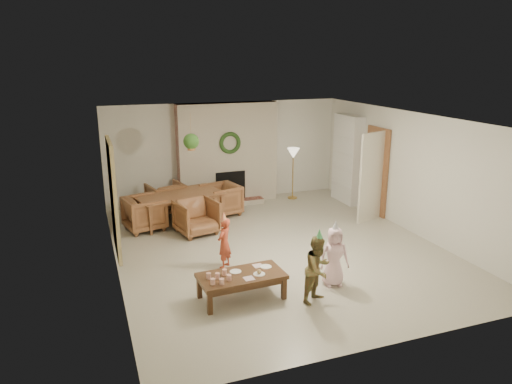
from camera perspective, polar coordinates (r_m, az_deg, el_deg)
name	(u,v)px	position (r m, az deg, el deg)	size (l,w,h in m)	color
floor	(278,248)	(9.36, 2.58, -6.66)	(7.00, 7.00, 0.00)	#B7B29E
ceiling	(279,119)	(8.71, 2.79, 8.71)	(7.00, 7.00, 0.00)	white
wall_back	(225,152)	(12.18, -3.68, 4.79)	(7.00, 7.00, 0.00)	silver
wall_front	(389,257)	(6.05, 15.61, -7.41)	(7.00, 7.00, 0.00)	silver
wall_left	(112,202)	(8.31, -16.79, -1.12)	(7.00, 7.00, 0.00)	silver
wall_right	(412,173)	(10.45, 18.06, 2.18)	(7.00, 7.00, 0.00)	silver
fireplace_mass	(228,153)	(11.99, -3.41, 4.62)	(2.50, 0.40, 2.50)	maroon
fireplace_hearth	(232,203)	(11.95, -2.83, -1.29)	(1.60, 0.30, 0.12)	#5D2119
fireplace_firebox	(230,186)	(12.00, -3.10, 0.71)	(0.75, 0.12, 0.75)	black
fireplace_wreath	(230,143)	(11.72, -3.10, 5.85)	(0.54, 0.54, 0.10)	#1E4018
floor_lamp_base	(292,198)	(12.58, 4.35, -0.67)	(0.25, 0.25, 0.03)	gold
floor_lamp_post	(293,175)	(12.42, 4.41, 2.02)	(0.03, 0.03, 1.19)	gold
floor_lamp_shade	(293,153)	(12.30, 4.47, 4.62)	(0.32, 0.32, 0.27)	beige
bookshelf_carcass	(348,159)	(12.25, 10.86, 3.88)	(0.30, 1.00, 2.20)	white
bookshelf_shelf_a	(346,184)	(12.38, 10.62, 0.94)	(0.30, 0.92, 0.03)	white
bookshelf_shelf_b	(346,169)	(12.29, 10.72, 2.74)	(0.30, 0.92, 0.03)	white
bookshelf_shelf_c	(347,153)	(12.21, 10.81, 4.57)	(0.30, 0.92, 0.03)	white
bookshelf_shelf_d	(348,137)	(12.14, 10.91, 6.42)	(0.30, 0.92, 0.03)	white
books_row_lower	(348,180)	(12.21, 10.93, 1.39)	(0.20, 0.40, 0.24)	#B63F21
books_row_mid	(345,163)	(12.29, 10.55, 3.42)	(0.20, 0.44, 0.24)	#276092
books_row_upper	(349,149)	(12.09, 11.00, 5.08)	(0.20, 0.36, 0.22)	gold
door_frame	(376,171)	(11.42, 14.15, 2.41)	(0.05, 0.86, 2.04)	brown
door_leaf	(371,177)	(10.91, 13.59, 1.73)	(0.05, 0.80, 2.00)	beige
curtain_panel	(114,198)	(8.51, -16.61, -0.72)	(0.06, 1.20, 2.00)	#C2BC89
dining_table	(180,208)	(10.76, -8.99, -1.94)	(1.87, 1.04, 0.66)	brown
dining_chair_near	(197,217)	(10.03, -7.07, -2.97)	(0.78, 0.80, 0.73)	brown
dining_chair_far	(166,198)	(11.47, -10.68, -0.71)	(0.78, 0.80, 0.73)	brown
dining_chair_left	(145,213)	(10.46, -13.12, -2.48)	(0.78, 0.80, 0.73)	brown
dining_chair_right	(221,200)	(11.18, -4.18, -0.91)	(0.78, 0.80, 0.73)	brown
hanging_plant_cord	(191,130)	(9.80, -7.78, 7.31)	(0.01, 0.01, 0.70)	tan
hanging_plant_pot	(191,147)	(9.85, -7.71, 5.30)	(0.16, 0.16, 0.12)	#A86836
hanging_plant_foliage	(191,141)	(9.83, -7.73, 5.99)	(0.32, 0.32, 0.32)	#27521B
coffee_table_top	(241,276)	(7.37, -1.75, -9.98)	(1.30, 0.65, 0.06)	#4A2E18
coffee_table_apron	(241,280)	(7.40, -1.75, -10.47)	(1.20, 0.55, 0.08)	#4A2E18
coffee_leg_fl	(210,303)	(7.07, -5.54, -13.08)	(0.07, 0.07, 0.34)	#4A2E18
coffee_leg_fr	(284,289)	(7.45, 3.34, -11.41)	(0.07, 0.07, 0.34)	#4A2E18
coffee_leg_bl	(199,288)	(7.52, -6.77, -11.24)	(0.07, 0.07, 0.34)	#4A2E18
coffee_leg_br	(270,274)	(7.88, 1.63, -9.79)	(0.07, 0.07, 0.34)	#4A2E18
cup_a	(213,282)	(7.06, -5.17, -10.57)	(0.07, 0.07, 0.09)	white
cup_b	(209,276)	(7.23, -5.66, -9.91)	(0.07, 0.07, 0.09)	white
cup_c	(222,281)	(7.05, -4.10, -10.59)	(0.07, 0.07, 0.09)	white
cup_d	(217,276)	(7.22, -4.62, -9.93)	(0.07, 0.07, 0.09)	white
cup_e	(229,278)	(7.16, -3.23, -10.14)	(0.07, 0.07, 0.09)	white
cup_f	(225,272)	(7.33, -3.76, -9.50)	(0.07, 0.07, 0.09)	white
plate_a	(236,271)	(7.44, -2.45, -9.43)	(0.18, 0.18, 0.01)	white
plate_b	(259,274)	(7.35, 0.38, -9.73)	(0.18, 0.18, 0.01)	white
plate_c	(266,267)	(7.59, 1.19, -8.88)	(0.18, 0.18, 0.01)	white
food_scoop	(259,272)	(7.34, 0.38, -9.46)	(0.07, 0.07, 0.07)	tan
napkin_left	(249,278)	(7.22, -0.85, -10.26)	(0.15, 0.15, 0.01)	#D69EB0
napkin_right	(258,266)	(7.62, 0.24, -8.77)	(0.15, 0.15, 0.01)	#D69EB0
child_red	(224,243)	(8.38, -3.80, -6.09)	(0.33, 0.22, 0.91)	#AD3D25
party_hat_red	(224,216)	(8.21, -3.86, -2.91)	(0.12, 0.12, 0.17)	gold
child_plaid	(318,269)	(7.30, 7.41, -9.09)	(0.51, 0.39, 1.04)	brown
party_hat_plaid	(319,234)	(7.08, 7.57, -5.00)	(0.12, 0.12, 0.17)	#4EB767
child_pink	(334,257)	(7.84, 9.30, -7.60)	(0.48, 0.31, 0.98)	#FECBD7
party_hat_pink	(336,226)	(7.64, 9.47, -3.96)	(0.13, 0.13, 0.18)	#B4B4BB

